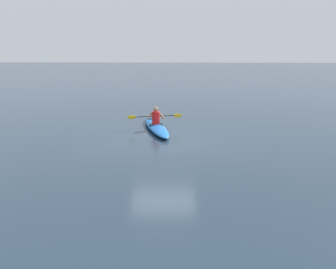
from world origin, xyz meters
TOP-DOWN VIEW (x-y plane):
  - ground_plane at (0.00, 0.00)m, footprint 160.00×160.00m
  - kayak at (0.41, -2.18)m, footprint 1.72×4.53m
  - kayaker at (0.43, -2.25)m, footprint 2.40×0.67m

SIDE VIEW (x-z plane):
  - ground_plane at x=0.00m, z-range 0.00..0.00m
  - kayak at x=0.41m, z-range 0.00..0.26m
  - kayaker at x=0.43m, z-range 0.20..0.96m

